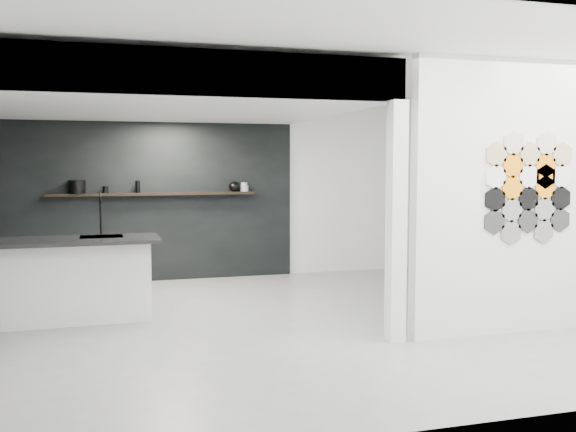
# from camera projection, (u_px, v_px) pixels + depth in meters

# --- Properties ---
(floor) EXTENTS (7.00, 6.00, 0.01)m
(floor) POSITION_uv_depth(u_px,v_px,m) (287.00, 323.00, 7.06)
(floor) COLOR slate
(partition_panel) EXTENTS (2.45, 0.15, 2.80)m
(partition_panel) POSITION_uv_depth(u_px,v_px,m) (521.00, 197.00, 6.60)
(partition_panel) COLOR silver
(partition_panel) RESTS_ON floor
(bay_clad_back) EXTENTS (4.40, 0.04, 2.35)m
(bay_clad_back) POSITION_uv_depth(u_px,v_px,m) (146.00, 202.00, 9.44)
(bay_clad_back) COLOR black
(bay_clad_back) RESTS_ON floor
(bulkhead) EXTENTS (4.40, 4.00, 0.40)m
(bulkhead) POSITION_uv_depth(u_px,v_px,m) (156.00, 94.00, 7.44)
(bulkhead) COLOR silver
(bulkhead) RESTS_ON corner_column
(corner_column) EXTENTS (0.16, 0.16, 2.35)m
(corner_column) POSITION_uv_depth(u_px,v_px,m) (396.00, 222.00, 6.23)
(corner_column) COLOR silver
(corner_column) RESTS_ON floor
(fascia_beam) EXTENTS (4.40, 0.16, 0.40)m
(fascia_beam) POSITION_uv_depth(u_px,v_px,m) (173.00, 71.00, 5.60)
(fascia_beam) COLOR silver
(fascia_beam) RESTS_ON corner_column
(display_shelf) EXTENTS (3.00, 0.15, 0.04)m
(display_shelf) POSITION_uv_depth(u_px,v_px,m) (154.00, 194.00, 9.36)
(display_shelf) COLOR black
(display_shelf) RESTS_ON bay_clad_back
(kitchen_island) EXTENTS (1.76, 0.79, 1.41)m
(kitchen_island) POSITION_uv_depth(u_px,v_px,m) (78.00, 278.00, 7.09)
(kitchen_island) COLOR silver
(kitchen_island) RESTS_ON floor
(stockpot) EXTENTS (0.29, 0.29, 0.19)m
(stockpot) POSITION_uv_depth(u_px,v_px,m) (77.00, 187.00, 9.05)
(stockpot) COLOR black
(stockpot) RESTS_ON display_shelf
(kettle) EXTENTS (0.19, 0.19, 0.15)m
(kettle) POSITION_uv_depth(u_px,v_px,m) (235.00, 187.00, 9.68)
(kettle) COLOR black
(kettle) RESTS_ON display_shelf
(glass_bowl) EXTENTS (0.17, 0.17, 0.09)m
(glass_bowl) POSITION_uv_depth(u_px,v_px,m) (244.00, 188.00, 9.73)
(glass_bowl) COLOR gray
(glass_bowl) RESTS_ON display_shelf
(glass_vase) EXTENTS (0.11, 0.11, 0.14)m
(glass_vase) POSITION_uv_depth(u_px,v_px,m) (244.00, 187.00, 9.73)
(glass_vase) COLOR gray
(glass_vase) RESTS_ON display_shelf
(bottle_dark) EXTENTS (0.07, 0.07, 0.18)m
(bottle_dark) POSITION_uv_depth(u_px,v_px,m) (138.00, 187.00, 9.29)
(bottle_dark) COLOR black
(bottle_dark) RESTS_ON display_shelf
(utensil_cup) EXTENTS (0.09, 0.09, 0.10)m
(utensil_cup) POSITION_uv_depth(u_px,v_px,m) (105.00, 190.00, 9.16)
(utensil_cup) COLOR black
(utensil_cup) RESTS_ON display_shelf
(hex_tile_cluster) EXTENTS (1.04, 0.02, 1.16)m
(hex_tile_cluster) POSITION_uv_depth(u_px,v_px,m) (529.00, 187.00, 6.52)
(hex_tile_cluster) COLOR #2D2D2D
(hex_tile_cluster) RESTS_ON partition_panel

